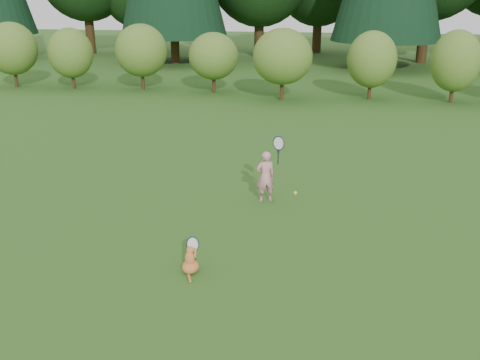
# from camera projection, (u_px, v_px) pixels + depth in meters

# --- Properties ---
(ground) EXTENTS (100.00, 100.00, 0.00)m
(ground) POSITION_uv_depth(u_px,v_px,m) (221.00, 233.00, 9.19)
(ground) COLOR #1D4B15
(ground) RESTS_ON ground
(shrub_row) EXTENTS (28.00, 3.00, 2.80)m
(shrub_row) POSITION_uv_depth(u_px,v_px,m) (289.00, 61.00, 20.81)
(shrub_row) COLOR #426A21
(shrub_row) RESTS_ON ground
(child) EXTENTS (0.59, 0.37, 1.53)m
(child) POSITION_uv_depth(u_px,v_px,m) (266.00, 175.00, 10.42)
(child) COLOR pink
(child) RESTS_ON ground
(cat) EXTENTS (0.32, 0.61, 0.57)m
(cat) POSITION_uv_depth(u_px,v_px,m) (190.00, 258.00, 7.84)
(cat) COLOR #BB5424
(cat) RESTS_ON ground
(tennis_ball) EXTENTS (0.06, 0.06, 0.06)m
(tennis_ball) POSITION_uv_depth(u_px,v_px,m) (295.00, 193.00, 9.10)
(tennis_ball) COLOR yellow
(tennis_ball) RESTS_ON ground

